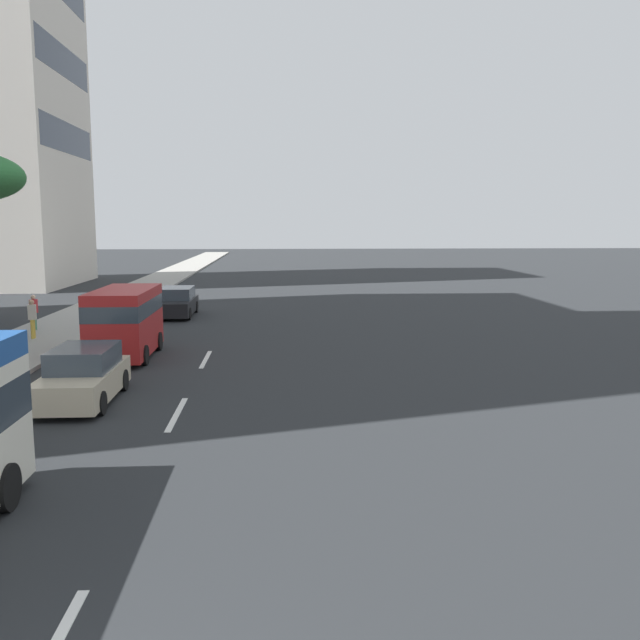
{
  "coord_description": "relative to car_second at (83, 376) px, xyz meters",
  "views": [
    {
      "loc": [
        -4.34,
        -2.69,
        4.98
      ],
      "look_at": [
        17.61,
        -4.05,
        1.85
      ],
      "focal_mm": 38.17,
      "sensor_mm": 36.0,
      "label": 1
    }
  ],
  "objects": [
    {
      "name": "car_fourth",
      "position": [
        17.96,
        0.02,
        0.0
      ],
      "size": [
        4.79,
        1.9,
        1.54
      ],
      "rotation": [
        0.0,
        0.0,
        3.14
      ],
      "color": "black",
      "rests_on": "ground_plane"
    },
    {
      "name": "car_second",
      "position": [
        0.0,
        0.0,
        0.0
      ],
      "size": [
        4.25,
        1.8,
        1.55
      ],
      "rotation": [
        0.0,
        0.0,
        3.14
      ],
      "color": "beige",
      "rests_on": "ground_plane"
    },
    {
      "name": "lane_stripe_far",
      "position": [
        5.87,
        -2.78,
        -0.73
      ],
      "size": [
        3.2,
        0.16,
        0.01
      ],
      "primitive_type": "cube",
      "color": "silver",
      "rests_on": "ground_plane"
    },
    {
      "name": "pedestrian_near_lamp",
      "position": [
        12.45,
        5.65,
        0.3
      ],
      "size": [
        0.38,
        0.31,
        1.62
      ],
      "rotation": [
        0.0,
        0.0,
        2.8
      ],
      "color": "#4C8C66",
      "rests_on": "sidewalk_right"
    },
    {
      "name": "lane_stripe_mid",
      "position": [
        -1.42,
        -2.78,
        -0.73
      ],
      "size": [
        3.2,
        0.16,
        0.01
      ],
      "primitive_type": "cube",
      "color": "silver",
      "rests_on": "ground_plane"
    },
    {
      "name": "van_third",
      "position": [
        6.4,
        0.22,
        0.74
      ],
      "size": [
        4.84,
        2.1,
        2.58
      ],
      "rotation": [
        0.0,
        0.0,
        3.14
      ],
      "color": "#A51E1E",
      "rests_on": "ground_plane"
    },
    {
      "name": "pedestrian_mid_block",
      "position": [
        10.13,
        4.91,
        0.33
      ],
      "size": [
        0.3,
        0.36,
        1.66
      ],
      "rotation": [
        0.0,
        0.0,
        4.92
      ],
      "color": "gold",
      "rests_on": "sidewalk_right"
    },
    {
      "name": "ground_plane",
      "position": [
        16.87,
        -2.78,
        -0.73
      ],
      "size": [
        198.0,
        198.0,
        0.0
      ],
      "primitive_type": "plane",
      "color": "#26282B"
    },
    {
      "name": "sidewalk_right",
      "position": [
        16.87,
        4.78,
        -0.66
      ],
      "size": [
        162.0,
        3.95,
        0.15
      ],
      "primitive_type": "cube",
      "color": "#9E9B93",
      "rests_on": "ground_plane"
    }
  ]
}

